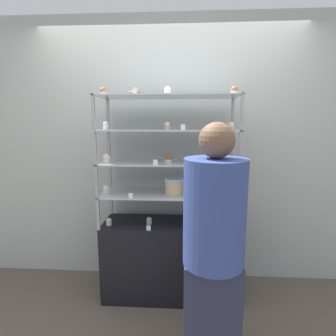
% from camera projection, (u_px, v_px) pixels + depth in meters
% --- Properties ---
extents(ground_plane, '(20.00, 20.00, 0.00)m').
position_uv_depth(ground_plane, '(168.00, 293.00, 2.49)').
color(ground_plane, brown).
extents(back_wall, '(8.00, 0.05, 2.60)m').
position_uv_depth(back_wall, '(170.00, 153.00, 2.62)').
color(back_wall, '#A8B2AD').
rests_on(back_wall, ground_plane).
extents(display_base, '(1.17, 0.42, 0.71)m').
position_uv_depth(display_base, '(168.00, 259.00, 2.43)').
color(display_base, black).
rests_on(display_base, ground_plane).
extents(display_riser_lower, '(1.17, 0.42, 0.28)m').
position_uv_depth(display_riser_lower, '(168.00, 195.00, 2.33)').
color(display_riser_lower, '#99999E').
rests_on(display_riser_lower, display_base).
extents(display_riser_middle, '(1.17, 0.42, 0.28)m').
position_uv_depth(display_riser_middle, '(168.00, 164.00, 2.28)').
color(display_riser_middle, '#99999E').
rests_on(display_riser_middle, display_riser_lower).
extents(display_riser_upper, '(1.17, 0.42, 0.28)m').
position_uv_depth(display_riser_upper, '(168.00, 132.00, 2.23)').
color(display_riser_upper, '#99999E').
rests_on(display_riser_upper, display_riser_middle).
extents(display_riser_top, '(1.17, 0.42, 0.28)m').
position_uv_depth(display_riser_top, '(168.00, 98.00, 2.19)').
color(display_riser_top, '#99999E').
rests_on(display_riser_top, display_riser_upper).
extents(layer_cake_centerpiece, '(0.16, 0.16, 0.14)m').
position_uv_depth(layer_cake_centerpiece, '(174.00, 186.00, 2.29)').
color(layer_cake_centerpiece, '#DBBC84').
rests_on(layer_cake_centerpiece, display_riser_lower).
extents(sheet_cake_frosted, '(0.26, 0.16, 0.06)m').
position_uv_depth(sheet_cake_frosted, '(205.00, 221.00, 2.34)').
color(sheet_cake_frosted, beige).
rests_on(sheet_cake_frosted, display_base).
extents(cupcake_0, '(0.05, 0.05, 0.06)m').
position_uv_depth(cupcake_0, '(109.00, 222.00, 2.31)').
color(cupcake_0, white).
rests_on(cupcake_0, display_base).
extents(cupcake_1, '(0.05, 0.05, 0.06)m').
position_uv_depth(cupcake_1, '(149.00, 221.00, 2.33)').
color(cupcake_1, beige).
rests_on(cupcake_1, display_base).
extents(cupcake_2, '(0.05, 0.05, 0.06)m').
position_uv_depth(cupcake_2, '(229.00, 223.00, 2.27)').
color(cupcake_2, beige).
rests_on(cupcake_2, display_base).
extents(price_tag_0, '(0.04, 0.00, 0.04)m').
position_uv_depth(price_tag_0, '(149.00, 228.00, 2.19)').
color(price_tag_0, white).
rests_on(price_tag_0, display_base).
extents(cupcake_3, '(0.06, 0.06, 0.08)m').
position_uv_depth(cupcake_3, '(107.00, 189.00, 2.30)').
color(cupcake_3, white).
rests_on(cupcake_3, display_riser_lower).
extents(cupcake_4, '(0.06, 0.06, 0.08)m').
position_uv_depth(cupcake_4, '(228.00, 192.00, 2.21)').
color(cupcake_4, '#CCB28C').
rests_on(cupcake_4, display_riser_lower).
extents(price_tag_1, '(0.04, 0.00, 0.04)m').
position_uv_depth(price_tag_1, '(131.00, 196.00, 2.15)').
color(price_tag_1, white).
rests_on(price_tag_1, display_riser_lower).
extents(cupcake_5, '(0.06, 0.06, 0.08)m').
position_uv_depth(cupcake_5, '(107.00, 159.00, 2.21)').
color(cupcake_5, beige).
rests_on(cupcake_5, display_riser_middle).
extents(cupcake_6, '(0.06, 0.06, 0.08)m').
position_uv_depth(cupcake_6, '(169.00, 158.00, 2.22)').
color(cupcake_6, beige).
rests_on(cupcake_6, display_riser_middle).
extents(cupcake_7, '(0.06, 0.06, 0.08)m').
position_uv_depth(cupcake_7, '(232.00, 159.00, 2.17)').
color(cupcake_7, '#CCB28C').
rests_on(cupcake_7, display_riser_middle).
extents(price_tag_2, '(0.04, 0.00, 0.04)m').
position_uv_depth(price_tag_2, '(155.00, 162.00, 2.09)').
color(price_tag_2, white).
rests_on(price_tag_2, display_riser_middle).
extents(cupcake_8, '(0.05, 0.05, 0.06)m').
position_uv_depth(cupcake_8, '(106.00, 126.00, 2.20)').
color(cupcake_8, white).
rests_on(cupcake_8, display_riser_upper).
extents(cupcake_9, '(0.05, 0.05, 0.06)m').
position_uv_depth(cupcake_9, '(167.00, 126.00, 2.14)').
color(cupcake_9, '#CCB28C').
rests_on(cupcake_9, display_riser_upper).
extents(cupcake_10, '(0.05, 0.05, 0.06)m').
position_uv_depth(cupcake_10, '(231.00, 126.00, 2.14)').
color(cupcake_10, beige).
rests_on(cupcake_10, display_riser_upper).
extents(price_tag_3, '(0.04, 0.00, 0.04)m').
position_uv_depth(price_tag_3, '(183.00, 127.00, 2.03)').
color(price_tag_3, white).
rests_on(price_tag_3, display_riser_upper).
extents(cupcake_11, '(0.05, 0.05, 0.07)m').
position_uv_depth(cupcake_11, '(103.00, 92.00, 2.17)').
color(cupcake_11, beige).
rests_on(cupcake_11, display_riser_top).
extents(cupcake_12, '(0.05, 0.05, 0.07)m').
position_uv_depth(cupcake_12, '(168.00, 91.00, 2.13)').
color(cupcake_12, beige).
rests_on(cupcake_12, display_riser_top).
extents(cupcake_13, '(0.05, 0.05, 0.07)m').
position_uv_depth(cupcake_13, '(234.00, 90.00, 2.10)').
color(cupcake_13, white).
rests_on(cupcake_13, display_riser_top).
extents(price_tag_4, '(0.04, 0.00, 0.04)m').
position_uv_depth(price_tag_4, '(135.00, 90.00, 2.01)').
color(price_tag_4, white).
rests_on(price_tag_4, display_riser_top).
extents(donut_glazed, '(0.12, 0.12, 0.04)m').
position_uv_depth(donut_glazed, '(135.00, 94.00, 2.21)').
color(donut_glazed, brown).
rests_on(donut_glazed, display_riser_top).
extents(customer_figure, '(0.37, 0.37, 1.61)m').
position_uv_depth(customer_figure, '(213.00, 245.00, 1.61)').
color(customer_figure, '#282D47').
rests_on(customer_figure, ground_plane).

